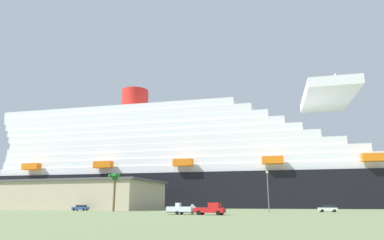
{
  "coord_description": "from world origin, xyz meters",
  "views": [
    {
      "loc": [
        29.33,
        -78.73,
        2.14
      ],
      "look_at": [
        -4.08,
        28.19,
        29.5
      ],
      "focal_mm": 31.82,
      "sensor_mm": 36.0,
      "label": 1
    }
  ],
  "objects_px": {
    "pickup_truck": "(211,209)",
    "parked_car_white_van": "(328,208)",
    "cruise_ship": "(189,168)",
    "parked_car_blue_suv": "(81,208)",
    "street_lamp": "(268,186)",
    "small_boat_on_trailer": "(184,209)",
    "palm_tree": "(115,182)"
  },
  "relations": [
    {
      "from": "street_lamp",
      "to": "parked_car_blue_suv",
      "type": "xyz_separation_m",
      "value": [
        -52.54,
        6.65,
        -4.99
      ]
    },
    {
      "from": "small_boat_on_trailer",
      "to": "palm_tree",
      "type": "height_order",
      "value": "palm_tree"
    },
    {
      "from": "pickup_truck",
      "to": "parked_car_blue_suv",
      "type": "height_order",
      "value": "pickup_truck"
    },
    {
      "from": "parked_car_white_van",
      "to": "parked_car_blue_suv",
      "type": "height_order",
      "value": "same"
    },
    {
      "from": "pickup_truck",
      "to": "street_lamp",
      "type": "distance_m",
      "value": 18.97
    },
    {
      "from": "parked_car_blue_suv",
      "to": "palm_tree",
      "type": "bearing_deg",
      "value": -21.05
    },
    {
      "from": "small_boat_on_trailer",
      "to": "pickup_truck",
      "type": "bearing_deg",
      "value": -5.49
    },
    {
      "from": "cruise_ship",
      "to": "street_lamp",
      "type": "xyz_separation_m",
      "value": [
        41.28,
        -71.18,
        -11.96
      ]
    },
    {
      "from": "cruise_ship",
      "to": "parked_car_blue_suv",
      "type": "relative_size",
      "value": 52.39
    },
    {
      "from": "street_lamp",
      "to": "parked_car_white_van",
      "type": "xyz_separation_m",
      "value": [
        12.8,
        11.87,
        -4.99
      ]
    },
    {
      "from": "palm_tree",
      "to": "parked_car_white_van",
      "type": "xyz_separation_m",
      "value": [
        51.98,
        10.36,
        -6.7
      ]
    },
    {
      "from": "small_boat_on_trailer",
      "to": "street_lamp",
      "type": "relative_size",
      "value": 0.79
    },
    {
      "from": "pickup_truck",
      "to": "cruise_ship",
      "type": "bearing_deg",
      "value": 110.32
    },
    {
      "from": "cruise_ship",
      "to": "small_boat_on_trailer",
      "type": "distance_m",
      "value": 92.31
    },
    {
      "from": "palm_tree",
      "to": "parked_car_blue_suv",
      "type": "height_order",
      "value": "palm_tree"
    },
    {
      "from": "street_lamp",
      "to": "parked_car_blue_suv",
      "type": "height_order",
      "value": "street_lamp"
    },
    {
      "from": "small_boat_on_trailer",
      "to": "street_lamp",
      "type": "xyz_separation_m",
      "value": [
        14.34,
        15.49,
        4.85
      ]
    },
    {
      "from": "pickup_truck",
      "to": "palm_tree",
      "type": "distance_m",
      "value": 35.49
    },
    {
      "from": "parked_car_blue_suv",
      "to": "street_lamp",
      "type": "bearing_deg",
      "value": -7.21
    },
    {
      "from": "parked_car_blue_suv",
      "to": "cruise_ship",
      "type": "bearing_deg",
      "value": 80.11
    },
    {
      "from": "pickup_truck",
      "to": "parked_car_blue_suv",
      "type": "bearing_deg",
      "value": 152.52
    },
    {
      "from": "small_boat_on_trailer",
      "to": "parked_car_white_van",
      "type": "xyz_separation_m",
      "value": [
        27.13,
        27.36,
        -0.13
      ]
    },
    {
      "from": "palm_tree",
      "to": "street_lamp",
      "type": "distance_m",
      "value": 39.25
    },
    {
      "from": "pickup_truck",
      "to": "parked_car_white_van",
      "type": "distance_m",
      "value": 35.38
    },
    {
      "from": "street_lamp",
      "to": "parked_car_white_van",
      "type": "bearing_deg",
      "value": 42.84
    },
    {
      "from": "street_lamp",
      "to": "small_boat_on_trailer",
      "type": "bearing_deg",
      "value": -132.78
    },
    {
      "from": "small_boat_on_trailer",
      "to": "parked_car_white_van",
      "type": "distance_m",
      "value": 38.53
    },
    {
      "from": "small_boat_on_trailer",
      "to": "parked_car_blue_suv",
      "type": "height_order",
      "value": "small_boat_on_trailer"
    },
    {
      "from": "cruise_ship",
      "to": "small_boat_on_trailer",
      "type": "xyz_separation_m",
      "value": [
        26.95,
        -86.68,
        -16.81
      ]
    },
    {
      "from": "parked_car_blue_suv",
      "to": "small_boat_on_trailer",
      "type": "bearing_deg",
      "value": -30.09
    },
    {
      "from": "cruise_ship",
      "to": "pickup_truck",
      "type": "bearing_deg",
      "value": -69.68
    },
    {
      "from": "palm_tree",
      "to": "cruise_ship",
      "type": "bearing_deg",
      "value": 91.73
    }
  ]
}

